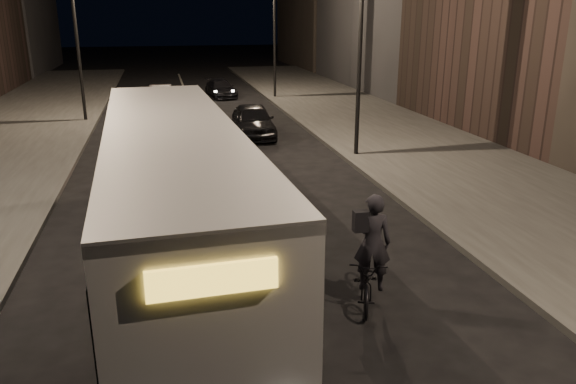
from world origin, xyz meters
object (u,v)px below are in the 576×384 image
streetlight_right_mid (354,15)px  streetlight_left_far (80,14)px  car_near (253,121)px  streetlight_right_far (270,13)px  city_bus (174,193)px  cyclist_on_bicycle (368,267)px  car_mid (161,94)px  car_far (221,89)px

streetlight_right_mid → streetlight_left_far: 14.62m
car_near → streetlight_right_far: bearing=77.0°
city_bus → streetlight_right_mid: bearing=48.9°
city_bus → cyclist_on_bicycle: size_ratio=5.35×
streetlight_left_far → car_near: bearing=-34.4°
cyclist_on_bicycle → car_mid: (-3.67, 26.50, -0.16)m
streetlight_right_far → cyclist_on_bicycle: (-3.37, -27.03, -4.59)m
streetlight_right_far → streetlight_left_far: (-10.66, -6.00, 0.00)m
cyclist_on_bicycle → car_mid: 26.75m
streetlight_left_far → car_mid: size_ratio=2.19×
streetlight_left_far → streetlight_right_far: bearing=29.4°
cyclist_on_bicycle → streetlight_right_far: bearing=102.1°
car_near → car_mid: bearing=112.7°
cyclist_on_bicycle → car_far: 28.59m
car_near → streetlight_left_far: bearing=147.7°
city_bus → cyclist_on_bicycle: 4.37m
car_near → car_far: bearing=92.5°
streetlight_right_far → streetlight_left_far: bearing=-150.6°
car_far → cyclist_on_bicycle: bearing=-97.9°
streetlight_right_mid → cyclist_on_bicycle: size_ratio=3.51×
car_near → streetlight_right_mid: bearing=-55.5°
streetlight_right_far → car_far: (-3.11, 1.55, -4.80)m
streetlight_right_mid → city_bus: streetlight_right_mid is taller
streetlight_right_far → car_far: size_ratio=2.10×
city_bus → car_mid: bearing=87.7°
car_near → car_mid: (-4.01, 10.70, -0.13)m
streetlight_left_far → cyclist_on_bicycle: (7.29, -21.03, -4.59)m
city_bus → car_mid: size_ratio=3.33×
streetlight_right_far → car_mid: bearing=-175.7°
streetlight_right_mid → streetlight_right_far: same height
cyclist_on_bicycle → car_far: size_ratio=0.60×
streetlight_right_far → car_near: 12.52m
streetlight_right_far → cyclist_on_bicycle: 27.62m
city_bus → car_near: size_ratio=2.86×
car_mid → cyclist_on_bicycle: bearing=98.4°
streetlight_right_mid → car_mid: 17.65m
streetlight_left_far → car_far: bearing=45.0°
streetlight_right_mid → cyclist_on_bicycle: (-3.37, -11.03, -4.59)m
streetlight_left_far → city_bus: streetlight_left_far is taller
streetlight_right_far → streetlight_left_far: same height
streetlight_right_mid → cyclist_on_bicycle: 12.42m
streetlight_right_mid → streetlight_left_far: same height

